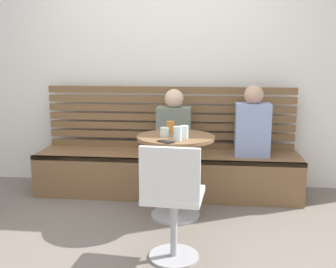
% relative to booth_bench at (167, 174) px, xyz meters
% --- Properties ---
extents(ground, '(8.00, 8.00, 0.00)m').
position_rel_booth_bench_xyz_m(ground, '(0.00, -1.20, -0.22)').
color(ground, '#70665B').
extents(back_wall, '(5.20, 0.10, 2.90)m').
position_rel_booth_bench_xyz_m(back_wall, '(0.00, 0.44, 1.23)').
color(back_wall, white).
rests_on(back_wall, ground).
extents(booth_bench, '(2.70, 0.52, 0.44)m').
position_rel_booth_bench_xyz_m(booth_bench, '(0.00, 0.00, 0.00)').
color(booth_bench, brown).
rests_on(booth_bench, ground).
extents(booth_backrest, '(2.65, 0.04, 0.67)m').
position_rel_booth_bench_xyz_m(booth_backrest, '(0.00, 0.24, 0.56)').
color(booth_backrest, brown).
rests_on(booth_backrest, booth_bench).
extents(cafe_table, '(0.68, 0.68, 0.74)m').
position_rel_booth_bench_xyz_m(cafe_table, '(0.14, -0.57, 0.30)').
color(cafe_table, '#ADADB2').
rests_on(cafe_table, ground).
extents(white_chair, '(0.43, 0.43, 0.85)m').
position_rel_booth_bench_xyz_m(white_chair, '(0.19, -1.38, 0.24)').
color(white_chair, '#ADADB2').
rests_on(white_chair, ground).
extents(person_adult, '(0.34, 0.22, 0.71)m').
position_rel_booth_bench_xyz_m(person_adult, '(0.86, 0.01, 0.53)').
color(person_adult, '#8C9EC6').
rests_on(person_adult, booth_bench).
extents(person_child_left, '(0.34, 0.22, 0.66)m').
position_rel_booth_bench_xyz_m(person_child_left, '(0.07, -0.02, 0.51)').
color(person_child_left, slate).
rests_on(person_child_left, booth_bench).
extents(cup_glass_short, '(0.08, 0.08, 0.08)m').
position_rel_booth_bench_xyz_m(cup_glass_short, '(0.05, -0.60, 0.56)').
color(cup_glass_short, silver).
rests_on(cup_glass_short, cafe_table).
extents(cup_espresso_small, '(0.06, 0.06, 0.05)m').
position_rel_booth_bench_xyz_m(cup_espresso_small, '(0.19, -0.57, 0.55)').
color(cup_espresso_small, silver).
rests_on(cup_espresso_small, cafe_table).
extents(cup_tumbler_orange, '(0.07, 0.07, 0.10)m').
position_rel_booth_bench_xyz_m(cup_tumbler_orange, '(0.08, -0.39, 0.57)').
color(cup_tumbler_orange, orange).
rests_on(cup_tumbler_orange, cafe_table).
extents(cup_water_clear, '(0.07, 0.07, 0.11)m').
position_rel_booth_bench_xyz_m(cup_water_clear, '(0.22, -0.67, 0.57)').
color(cup_water_clear, white).
rests_on(cup_water_clear, cafe_table).
extents(cup_glass_tall, '(0.07, 0.07, 0.12)m').
position_rel_booth_bench_xyz_m(cup_glass_tall, '(0.18, -0.77, 0.58)').
color(cup_glass_tall, silver).
rests_on(cup_glass_tall, cafe_table).
extents(phone_on_table, '(0.15, 0.15, 0.01)m').
position_rel_booth_bench_xyz_m(phone_on_table, '(0.08, -0.83, 0.52)').
color(phone_on_table, black).
rests_on(phone_on_table, cafe_table).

